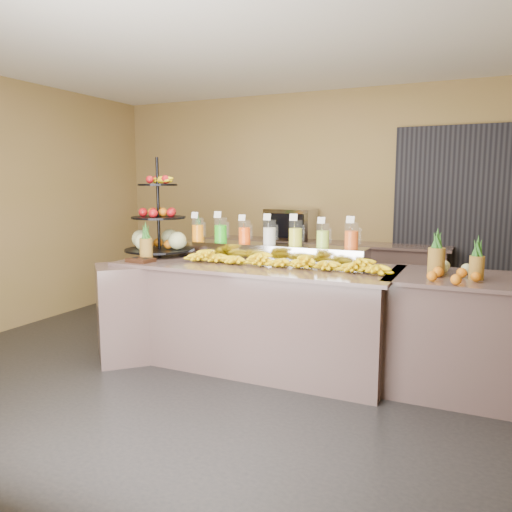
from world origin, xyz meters
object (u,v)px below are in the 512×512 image
Objects in this scene: pitcher_tray at (269,252)px; condiment_caddy at (141,260)px; right_fruit_pile at (452,270)px; banana_heap at (283,259)px; oven_warmer at (291,224)px; fruit_stand at (163,231)px.

pitcher_tray is 1.20m from condiment_caddy.
condiment_caddy is 2.67m from right_fruit_pile.
pitcher_tray is at bearing 130.18° from banana_heap.
condiment_caddy is 2.37m from oven_warmer.
fruit_stand reaches higher than pitcher_tray.
banana_heap is at bearing -70.78° from oven_warmer.
right_fruit_pile is at bearing -4.18° from fruit_stand.
condiment_caddy is at bearing -104.56° from oven_warmer.
fruit_stand is at bearing 176.87° from right_fruit_pile.
oven_warmer reaches higher than banana_heap.
pitcher_tray is 4.57× the size of right_fruit_pile.
right_fruit_pile reaches higher than banana_heap.
pitcher_tray is at bearing -75.72° from oven_warmer.
condiment_caddy is at bearing -82.76° from fruit_stand.
pitcher_tray is 1.12m from fruit_stand.
fruit_stand is 4.25× the size of condiment_caddy.
banana_heap reaches higher than condiment_caddy.
fruit_stand reaches higher than oven_warmer.
oven_warmer is (-2.04, 1.98, 0.13)m from right_fruit_pile.
right_fruit_pile is 0.68× the size of oven_warmer.
pitcher_tray is at bearing 7.25° from fruit_stand.
oven_warmer is (0.68, 1.83, -0.05)m from fruit_stand.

